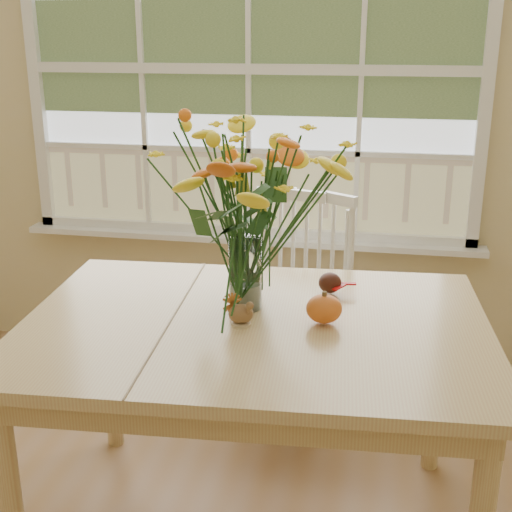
# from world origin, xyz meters

# --- Properties ---
(wall_back) EXTENTS (4.00, 0.02, 2.70)m
(wall_back) POSITION_xyz_m (0.00, 2.25, 1.35)
(wall_back) COLOR beige
(wall_back) RESTS_ON floor
(window) EXTENTS (2.42, 0.12, 1.74)m
(window) POSITION_xyz_m (0.00, 2.21, 1.53)
(window) COLOR silver
(window) RESTS_ON wall_back
(dining_table) EXTENTS (1.60, 1.19, 0.82)m
(dining_table) POSITION_xyz_m (0.29, 0.85, 0.73)
(dining_table) COLOR tan
(dining_table) RESTS_ON floor
(windsor_chair) EXTENTS (0.57, 0.55, 1.02)m
(windsor_chair) POSITION_xyz_m (0.32, 1.72, 0.57)
(windsor_chair) COLOR white
(windsor_chair) RESTS_ON floor
(flower_vase) EXTENTS (0.53, 0.53, 0.63)m
(flower_vase) POSITION_xyz_m (0.24, 0.96, 1.20)
(flower_vase) COLOR white
(flower_vase) RESTS_ON dining_table
(pumpkin) EXTENTS (0.12, 0.12, 0.09)m
(pumpkin) POSITION_xyz_m (0.52, 0.87, 0.87)
(pumpkin) COLOR orange
(pumpkin) RESTS_ON dining_table
(turkey_figurine) EXTENTS (0.09, 0.08, 0.10)m
(turkey_figurine) POSITION_xyz_m (0.25, 0.81, 0.86)
(turkey_figurine) COLOR #CCB78C
(turkey_figurine) RESTS_ON dining_table
(dark_gourd) EXTENTS (0.13, 0.11, 0.07)m
(dark_gourd) POSITION_xyz_m (0.51, 1.15, 0.86)
(dark_gourd) COLOR #38160F
(dark_gourd) RESTS_ON dining_table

